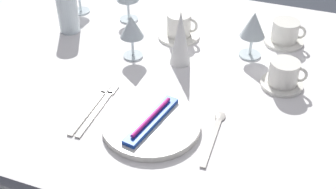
{
  "coord_description": "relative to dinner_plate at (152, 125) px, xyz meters",
  "views": [
    {
      "loc": [
        0.31,
        -1.06,
        1.49
      ],
      "look_at": [
        -0.03,
        -0.16,
        0.76
      ],
      "focal_mm": 47.27,
      "sensor_mm": 36.0,
      "label": 1
    }
  ],
  "objects": [
    {
      "name": "dinner_plate",
      "position": [
        0.0,
        0.0,
        0.0
      ],
      "size": [
        0.25,
        0.25,
        0.02
      ],
      "primitive_type": "cylinder",
      "color": "white",
      "rests_on": "dining_table"
    },
    {
      "name": "fork_outer",
      "position": [
        -0.16,
        0.02,
        -0.01
      ],
      "size": [
        0.02,
        0.23,
        0.0
      ],
      "color": "beige",
      "rests_on": "dining_table"
    },
    {
      "name": "saucer_left",
      "position": [
        0.28,
        0.3,
        -0.0
      ],
      "size": [
        0.12,
        0.12,
        0.01
      ],
      "primitive_type": "cylinder",
      "color": "white",
      "rests_on": "dining_table"
    },
    {
      "name": "coffee_cup_left",
      "position": [
        0.28,
        0.3,
        0.04
      ],
      "size": [
        0.11,
        0.08,
        0.07
      ],
      "color": "white",
      "rests_on": "saucer_left"
    },
    {
      "name": "toothbrush_package",
      "position": [
        0.0,
        0.0,
        0.02
      ],
      "size": [
        0.07,
        0.21,
        0.02
      ],
      "color": "blue",
      "rests_on": "dinner_plate"
    },
    {
      "name": "fork_inner",
      "position": [
        -0.18,
        0.02,
        -0.01
      ],
      "size": [
        0.02,
        0.23,
        0.0
      ],
      "color": "beige",
      "rests_on": "dining_table"
    },
    {
      "name": "coffee_cup_right",
      "position": [
        0.25,
        0.55,
        0.04
      ],
      "size": [
        0.11,
        0.09,
        0.07
      ],
      "color": "white",
      "rests_on": "saucer_right"
    },
    {
      "name": "drink_tumbler",
      "position": [
        -0.45,
        0.37,
        0.06
      ],
      "size": [
        0.07,
        0.07,
        0.13
      ],
      "color": "silver",
      "rests_on": "dining_table"
    },
    {
      "name": "napkin_folded",
      "position": [
        -0.03,
        0.31,
        0.08
      ],
      "size": [
        0.06,
        0.06,
        0.17
      ],
      "primitive_type": "cone",
      "color": "white",
      "rests_on": "dining_table"
    },
    {
      "name": "wine_glass_left",
      "position": [
        -0.18,
        0.29,
        0.09
      ],
      "size": [
        0.07,
        0.07,
        0.14
      ],
      "color": "silver",
      "rests_on": "dining_table"
    },
    {
      "name": "coffee_cup_far",
      "position": [
        -0.09,
        0.46,
        0.04
      ],
      "size": [
        0.11,
        0.08,
        0.07
      ],
      "color": "white",
      "rests_on": "saucer_far"
    },
    {
      "name": "saucer_far",
      "position": [
        -0.09,
        0.46,
        -0.0
      ],
      "size": [
        0.14,
        0.14,
        0.01
      ],
      "primitive_type": "cylinder",
      "color": "white",
      "rests_on": "dining_table"
    },
    {
      "name": "saucer_right",
      "position": [
        0.25,
        0.55,
        -0.0
      ],
      "size": [
        0.13,
        0.13,
        0.01
      ],
      "primitive_type": "cylinder",
      "color": "white",
      "rests_on": "dining_table"
    },
    {
      "name": "wine_glass_far",
      "position": [
        0.16,
        0.43,
        0.09
      ],
      "size": [
        0.08,
        0.08,
        0.15
      ],
      "color": "silver",
      "rests_on": "dining_table"
    },
    {
      "name": "dining_table",
      "position": [
        0.03,
        0.28,
        -0.09
      ],
      "size": [
        1.8,
        1.11,
        0.74
      ],
      "color": "white",
      "rests_on": "ground"
    },
    {
      "name": "spoon_soup",
      "position": [
        0.16,
        0.04,
        -0.01
      ],
      "size": [
        0.03,
        0.21,
        0.01
      ],
      "color": "beige",
      "rests_on": "dining_table"
    }
  ]
}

